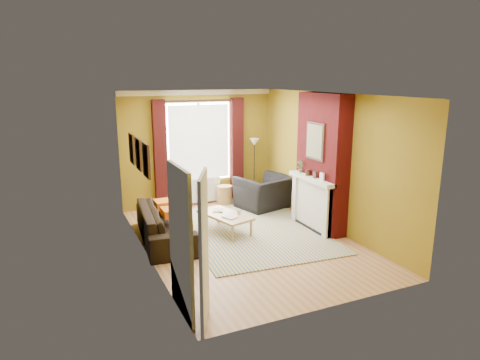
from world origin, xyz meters
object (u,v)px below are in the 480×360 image
at_px(coffee_table, 225,216).
at_px(wicker_stool, 225,195).
at_px(floor_lamp, 254,152).
at_px(armchair, 265,192).
at_px(sofa, 165,224).

distance_m(coffee_table, wicker_stool, 2.01).
xyz_separation_m(coffee_table, floor_lamp, (1.56, 1.86, 0.91)).
bearing_deg(armchair, coffee_table, 22.63).
bearing_deg(coffee_table, sofa, 158.74).
distance_m(armchair, wicker_stool, 1.04).
height_order(sofa, armchair, armchair).
bearing_deg(coffee_table, wicker_stool, 52.09).
bearing_deg(armchair, wicker_stool, -57.51).
relative_size(sofa, coffee_table, 1.73).
relative_size(armchair, floor_lamp, 0.75).
relative_size(sofa, floor_lamp, 1.41).
relative_size(coffee_table, floor_lamp, 0.81).
xyz_separation_m(coffee_table, wicker_stool, (0.75, 1.86, -0.12)).
bearing_deg(sofa, floor_lamp, -52.15).
height_order(armchair, floor_lamp, floor_lamp).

